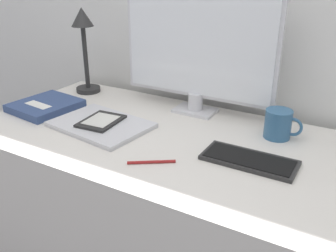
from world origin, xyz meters
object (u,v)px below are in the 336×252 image
object	(u,v)px
monitor	(198,47)
laptop	(101,125)
pen	(152,162)
notebook	(45,106)
coffee_mug	(279,124)
ereader	(101,121)
desk_lamp	(84,38)
keyboard	(249,160)

from	to	relation	value
monitor	laptop	bearing A→B (deg)	-127.27
laptop	pen	xyz separation A→B (m)	(0.30, -0.14, -0.00)
notebook	coffee_mug	xyz separation A→B (m)	(0.88, 0.20, 0.03)
ereader	desk_lamp	size ratio (longest dim) A/B	0.45
monitor	laptop	size ratio (longest dim) A/B	1.68
ereader	pen	xyz separation A→B (m)	(0.30, -0.14, -0.02)
desk_lamp	ereader	bearing A→B (deg)	-42.84
ereader	keyboard	bearing A→B (deg)	1.36
monitor	laptop	xyz separation A→B (m)	(-0.23, -0.30, -0.25)
desk_lamp	pen	bearing A→B (deg)	-34.79
keyboard	coffee_mug	bearing A→B (deg)	82.71
ereader	notebook	world-z (taller)	notebook
laptop	coffee_mug	size ratio (longest dim) A/B	2.91
desk_lamp	coffee_mug	world-z (taller)	desk_lamp
ereader	laptop	bearing A→B (deg)	-69.72
coffee_mug	pen	distance (m)	0.46
keyboard	notebook	distance (m)	0.85
monitor	desk_lamp	world-z (taller)	monitor
monitor	notebook	xyz separation A→B (m)	(-0.54, -0.28, -0.24)
monitor	pen	size ratio (longest dim) A/B	4.95
coffee_mug	ereader	bearing A→B (deg)	-158.69
keyboard	coffee_mug	xyz separation A→B (m)	(0.03, 0.21, 0.04)
keyboard	desk_lamp	bearing A→B (deg)	162.47
laptop	pen	distance (m)	0.33
monitor	coffee_mug	bearing A→B (deg)	-12.36
laptop	ereader	bearing A→B (deg)	110.28
laptop	ereader	world-z (taller)	ereader
notebook	pen	world-z (taller)	notebook
keyboard	notebook	size ratio (longest dim) A/B	1.06
monitor	laptop	distance (m)	0.46
notebook	pen	bearing A→B (deg)	-14.95
keyboard	desk_lamp	size ratio (longest dim) A/B	0.75
laptop	pen	world-z (taller)	laptop
monitor	ereader	bearing A→B (deg)	-127.68
keyboard	pen	size ratio (longest dim) A/B	2.25
monitor	ereader	distance (m)	0.45
monitor	pen	distance (m)	0.51
keyboard	ereader	world-z (taller)	ereader
pen	desk_lamp	bearing A→B (deg)	145.21
ereader	coffee_mug	distance (m)	0.62
desk_lamp	coffee_mug	distance (m)	0.90
laptop	desk_lamp	size ratio (longest dim) A/B	0.98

